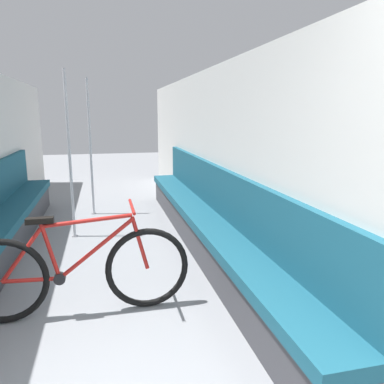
{
  "coord_description": "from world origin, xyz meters",
  "views": [
    {
      "loc": [
        0.02,
        -0.51,
        1.59
      ],
      "look_at": [
        1.16,
        4.31,
        0.55
      ],
      "focal_mm": 35.0,
      "sensor_mm": 36.0,
      "label": 1
    }
  ],
  "objects_px": {
    "grab_pole_near": "(70,158)",
    "grab_pole_far": "(90,150)",
    "bench_seat_row_right": "(207,224)",
    "bicycle": "(77,272)"
  },
  "relations": [
    {
      "from": "bicycle",
      "to": "grab_pole_far",
      "type": "distance_m",
      "value": 3.24
    },
    {
      "from": "grab_pole_near",
      "to": "bench_seat_row_right",
      "type": "bearing_deg",
      "value": -29.1
    },
    {
      "from": "bench_seat_row_right",
      "to": "grab_pole_near",
      "type": "height_order",
      "value": "grab_pole_near"
    },
    {
      "from": "bicycle",
      "to": "grab_pole_far",
      "type": "relative_size",
      "value": 0.84
    },
    {
      "from": "bench_seat_row_right",
      "to": "grab_pole_far",
      "type": "bearing_deg",
      "value": 124.06
    },
    {
      "from": "bench_seat_row_right",
      "to": "grab_pole_far",
      "type": "relative_size",
      "value": 2.62
    },
    {
      "from": "bench_seat_row_right",
      "to": "grab_pole_near",
      "type": "bearing_deg",
      "value": 150.9
    },
    {
      "from": "grab_pole_near",
      "to": "grab_pole_far",
      "type": "distance_m",
      "value": 1.13
    },
    {
      "from": "bicycle",
      "to": "grab_pole_far",
      "type": "xyz_separation_m",
      "value": [
        0.05,
        3.16,
        0.67
      ]
    },
    {
      "from": "bench_seat_row_right",
      "to": "grab_pole_near",
      "type": "xyz_separation_m",
      "value": [
        -1.57,
        0.87,
        0.72
      ]
    }
  ]
}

